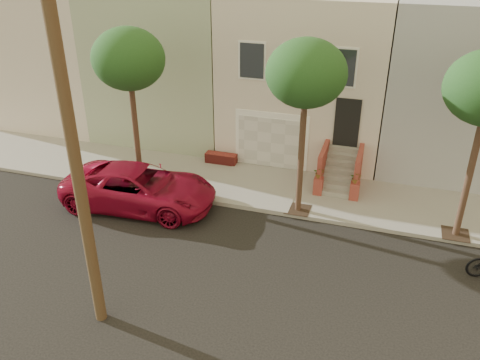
% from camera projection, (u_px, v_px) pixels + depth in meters
% --- Properties ---
extents(ground, '(90.00, 90.00, 0.00)m').
position_uv_depth(ground, '(241.00, 269.00, 15.42)').
color(ground, black).
rests_on(ground, ground).
extents(sidewalk, '(40.00, 3.70, 0.15)m').
position_uv_depth(sidewalk, '(281.00, 190.00, 19.92)').
color(sidewalk, gray).
rests_on(sidewalk, ground).
extents(house_row, '(33.10, 11.70, 7.00)m').
position_uv_depth(house_row, '(312.00, 67.00, 23.24)').
color(house_row, '#C0B3A4').
rests_on(house_row, sidewalk).
extents(tree_left, '(2.70, 2.57, 6.30)m').
position_uv_depth(tree_left, '(128.00, 60.00, 17.80)').
color(tree_left, '#2D2116').
rests_on(tree_left, sidewalk).
extents(tree_mid, '(2.70, 2.57, 6.30)m').
position_uv_depth(tree_mid, '(306.00, 74.00, 16.05)').
color(tree_mid, '#2D2116').
rests_on(tree_mid, sidewalk).
extents(pickup_truck, '(5.91, 3.00, 1.60)m').
position_uv_depth(pickup_truck, '(140.00, 188.00, 18.55)').
color(pickup_truck, maroon).
rests_on(pickup_truck, ground).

